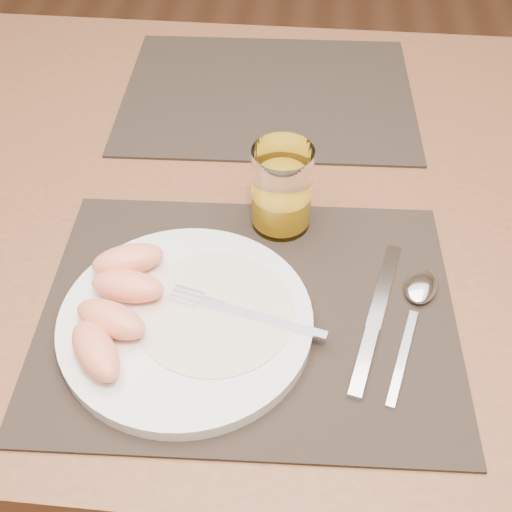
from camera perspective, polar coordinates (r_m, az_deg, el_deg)
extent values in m
plane|color=brown|center=(1.46, 0.31, -16.88)|extent=(5.00, 5.00, 0.00)
cube|color=brown|center=(0.88, 0.50, 5.38)|extent=(1.40, 0.90, 0.04)
cylinder|color=brown|center=(1.55, -21.72, 4.84)|extent=(0.06, 0.06, 0.71)
cube|color=#2D231C|center=(0.71, -0.70, -4.94)|extent=(0.47, 0.37, 0.00)
cube|color=#2D231C|center=(1.04, 1.08, 14.24)|extent=(0.47, 0.37, 0.00)
cylinder|color=white|center=(0.69, -6.24, -5.79)|extent=(0.27, 0.27, 0.02)
cylinder|color=white|center=(0.68, -3.68, -4.90)|extent=(0.17, 0.17, 0.00)
cube|color=silver|center=(0.67, 1.58, -5.83)|extent=(0.11, 0.04, 0.00)
cube|color=silver|center=(0.69, -3.96, -4.27)|extent=(0.03, 0.02, 0.00)
cube|color=silver|center=(0.70, -6.24, -3.62)|extent=(0.04, 0.03, 0.00)
cube|color=silver|center=(0.74, 11.30, -2.58)|extent=(0.04, 0.13, 0.00)
cube|color=silver|center=(0.67, 9.56, -9.21)|extent=(0.03, 0.09, 0.01)
cube|color=silver|center=(0.68, 12.89, -8.74)|extent=(0.04, 0.12, 0.00)
ellipsoid|color=silver|center=(0.74, 14.43, -2.55)|extent=(0.05, 0.06, 0.01)
cylinder|color=white|center=(0.77, 2.31, 6.04)|extent=(0.07, 0.07, 0.11)
cylinder|color=#EEA414|center=(0.79, 2.24, 4.32)|extent=(0.06, 0.06, 0.04)
ellipsoid|color=#FF8E68|center=(0.65, -14.06, -8.19)|extent=(0.08, 0.09, 0.03)
ellipsoid|color=#FF8E68|center=(0.67, -12.77, -5.49)|extent=(0.09, 0.06, 0.03)
ellipsoid|color=#FF8E68|center=(0.70, -11.34, -2.65)|extent=(0.08, 0.04, 0.03)
ellipsoid|color=#FF8E68|center=(0.72, -11.29, -0.33)|extent=(0.09, 0.07, 0.03)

